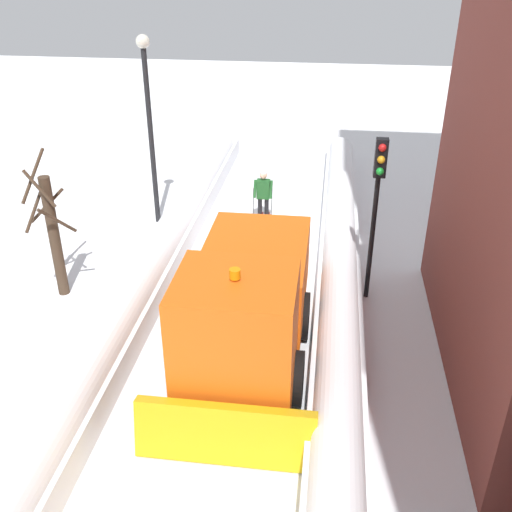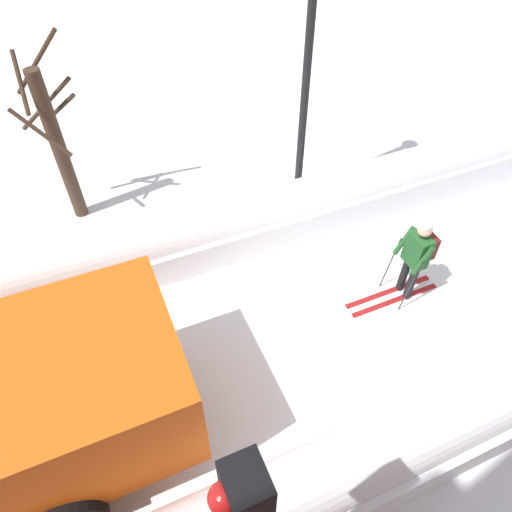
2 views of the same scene
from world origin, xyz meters
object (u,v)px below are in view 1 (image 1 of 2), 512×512
Objects in this scene: plow_truck at (247,305)px; street_lamp at (149,111)px; skier at (263,193)px; bare_tree_near at (53,233)px; traffic_light_pole at (377,191)px.

street_lamp reaches higher than plow_truck.
skier is 4.36m from street_lamp.
skier is at bearing -172.08° from street_lamp.
bare_tree_near reaches higher than skier.
street_lamp is (3.44, 0.48, 2.64)m from skier.
plow_truck is 5.66m from bare_tree_near.
plow_truck is 8.23m from street_lamp.
bare_tree_near is at bearing -22.89° from plow_truck.
skier is 0.31× the size of street_lamp.
street_lamp is (6.65, -3.91, 0.65)m from traffic_light_pole.
skier is 6.99m from bare_tree_near.
bare_tree_near is (1.23, 4.67, -1.89)m from street_lamp.
traffic_light_pole is (-3.21, 4.39, 1.99)m from skier.
bare_tree_near is at bearing 75.20° from street_lamp.
skier is (0.54, -7.35, -0.48)m from plow_truck.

